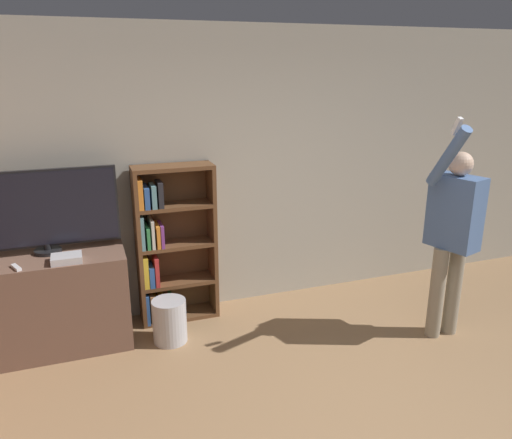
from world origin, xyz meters
The scene contains 8 objects.
wall_back centered at (0.00, 2.67, 1.35)m, with size 7.13×0.06×2.70m.
tv_ledge centered at (-1.92, 2.29, 0.42)m, with size 1.21×0.55×0.83m.
television centered at (-1.92, 2.39, 1.20)m, with size 1.19×0.22×0.71m.
game_console centered at (-1.77, 2.12, 0.86)m, with size 0.23×0.18×0.06m.
remote_loose centered at (-2.13, 2.10, 0.84)m, with size 0.09×0.14×0.02m.
bookshelf centered at (-0.89, 2.49, 0.71)m, with size 0.72×0.28×1.48m.
person centered at (1.35, 1.36, 1.00)m, with size 0.56×0.55×1.97m.
waste_bin centered at (-0.99, 2.06, 0.19)m, with size 0.30×0.30×0.39m.
Camera 1 is at (-1.58, -1.86, 2.33)m, focal length 35.00 mm.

